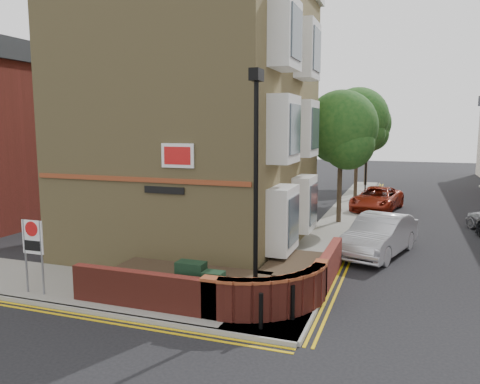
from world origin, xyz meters
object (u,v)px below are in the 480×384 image
(utility_cabinet_large, at_px, (191,283))
(zone_sign, at_px, (33,243))
(silver_car_near, at_px, (379,235))
(lamppost, at_px, (256,193))

(utility_cabinet_large, bearing_deg, zone_sign, -170.31)
(utility_cabinet_large, xyz_separation_m, silver_car_near, (4.60, 7.37, 0.07))
(utility_cabinet_large, bearing_deg, silver_car_near, 58.04)
(utility_cabinet_large, relative_size, zone_sign, 0.55)
(lamppost, relative_size, zone_sign, 2.86)
(lamppost, relative_size, utility_cabinet_large, 5.25)
(utility_cabinet_large, xyz_separation_m, zone_sign, (-4.70, -0.80, 0.92))
(zone_sign, height_order, silver_car_near, zone_sign)
(utility_cabinet_large, distance_m, zone_sign, 4.86)
(zone_sign, xyz_separation_m, silver_car_near, (9.30, 8.17, -0.86))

